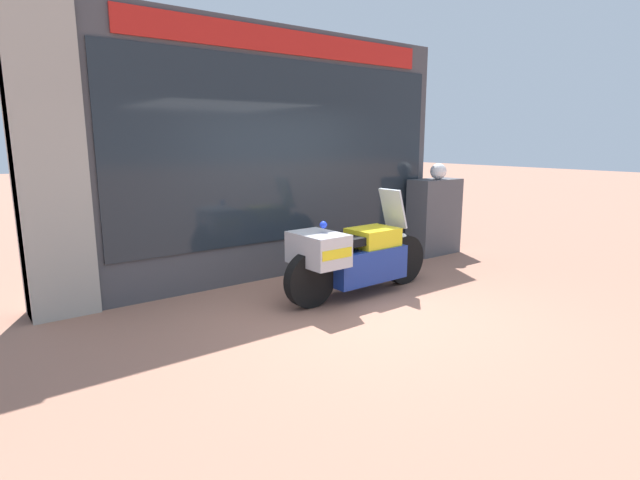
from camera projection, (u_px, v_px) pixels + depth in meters
The scene contains 6 objects.
ground_plane at pixel (357, 310), 5.86m from camera, with size 60.00×60.00×0.00m, color #9E6B56.
shop_building at pixel (244, 155), 6.86m from camera, with size 6.22×0.55×3.50m.
window_display at pixel (282, 242), 7.51m from camera, with size 5.07×0.30×1.88m.
paramedic_motorcycle at pixel (353, 256), 6.30m from camera, with size 2.31×0.72×1.33m.
utility_cabinet at pixel (434, 217), 8.68m from camera, with size 0.93×0.47×1.30m, color #4C4C51.
white_helmet at pixel (438, 171), 8.44m from camera, with size 0.27×0.27×0.27m, color white.
Camera 1 is at (-3.73, -4.17, 1.97)m, focal length 28.00 mm.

